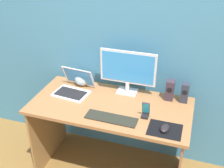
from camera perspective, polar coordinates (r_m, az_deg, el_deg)
wall_back at (r=2.49m, az=2.54°, el=10.18°), size 6.00×0.04×2.50m
desk at (r=2.46m, az=-0.33°, el=-7.38°), size 1.36×0.66×0.76m
monitor at (r=2.43m, az=3.25°, el=2.84°), size 0.50×0.14×0.40m
speaker_right at (r=2.44m, az=14.66°, el=-1.75°), size 0.07×0.07×0.18m
speaker_near_monitor at (r=2.44m, az=11.77°, el=-1.24°), size 0.07×0.08×0.18m
laptop at (r=2.54m, az=-7.85°, el=-0.75°), size 0.33×0.32×0.21m
fishbowl at (r=2.64m, az=-6.13°, el=1.16°), size 0.14×0.14×0.14m
keyboard_external at (r=2.20m, az=-0.17°, el=-7.04°), size 0.41×0.13×0.01m
mousepad at (r=2.13m, az=10.76°, el=-9.16°), size 0.25×0.20×0.00m
mouse at (r=2.11m, az=10.74°, el=-8.90°), size 0.07×0.11×0.04m
phone_in_dock at (r=2.21m, az=6.88°, el=-5.67°), size 0.06×0.06×0.14m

